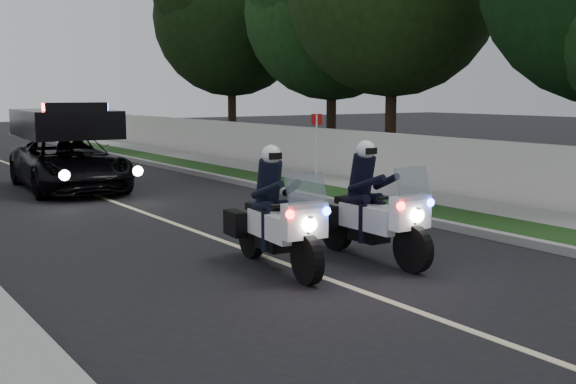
{
  "coord_description": "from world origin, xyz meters",
  "views": [
    {
      "loc": [
        -5.83,
        -4.71,
        2.61
      ],
      "look_at": [
        0.48,
        4.61,
        1.0
      ],
      "focal_mm": 43.77,
      "sensor_mm": 36.0,
      "label": 1
    }
  ],
  "objects": [
    {
      "name": "sidewalk_right",
      "position": [
        6.1,
        10.0,
        0.08
      ],
      "size": [
        1.4,
        60.0,
        0.16
      ],
      "primitive_type": "cube",
      "color": "gray",
      "rests_on": "ground"
    },
    {
      "name": "property_wall",
      "position": [
        7.1,
        10.0,
        0.75
      ],
      "size": [
        0.22,
        60.0,
        1.5
      ],
      "primitive_type": "cube",
      "color": "beige",
      "rests_on": "ground"
    },
    {
      "name": "tree_right_c",
      "position": [
        9.76,
        12.37,
        0.0
      ],
      "size": [
        7.17,
        7.17,
        11.32
      ],
      "primitive_type": null,
      "rotation": [
        0.0,
        0.0,
        0.06
      ],
      "color": "#1B3511",
      "rests_on": "ground"
    },
    {
      "name": "police_moto_left",
      "position": [
        -0.3,
        3.78,
        0.0
      ],
      "size": [
        0.99,
        2.24,
        1.85
      ],
      "primitive_type": null,
      "rotation": [
        0.0,
        0.0,
        -0.11
      ],
      "color": "white",
      "rests_on": "ground"
    },
    {
      "name": "tree_right_e",
      "position": [
        9.51,
        22.35,
        0.0
      ],
      "size": [
        8.49,
        8.49,
        11.16
      ],
      "primitive_type": null,
      "rotation": [
        0.0,
        0.0,
        0.33
      ],
      "color": "black",
      "rests_on": "ground"
    },
    {
      "name": "police_suv",
      "position": [
        -0.23,
        14.01,
        0.0
      ],
      "size": [
        2.75,
        5.32,
        2.51
      ],
      "primitive_type": "imported",
      "rotation": [
        0.0,
        0.0,
        -0.07
      ],
      "color": "black",
      "rests_on": "ground"
    },
    {
      "name": "ground",
      "position": [
        0.0,
        0.0,
        0.0
      ],
      "size": [
        120.0,
        120.0,
        0.0
      ],
      "primitive_type": "plane",
      "color": "black",
      "rests_on": "ground"
    },
    {
      "name": "police_moto_right",
      "position": [
        1.25,
        3.45,
        0.0
      ],
      "size": [
        0.79,
        2.21,
        1.87
      ],
      "primitive_type": null,
      "rotation": [
        0.0,
        0.0,
        -0.01
      ],
      "color": "silver",
      "rests_on": "ground"
    },
    {
      "name": "lane_marking",
      "position": [
        0.0,
        10.0,
        0.0
      ],
      "size": [
        0.12,
        50.0,
        0.01
      ],
      "primitive_type": "cube",
      "color": "#BFB78C",
      "rests_on": "ground"
    },
    {
      "name": "tree_right_d",
      "position": [
        10.05,
        15.91,
        0.0
      ],
      "size": [
        8.3,
        8.3,
        10.62
      ],
      "primitive_type": null,
      "rotation": [
        0.0,
        0.0,
        -0.38
      ],
      "color": "#1A4316",
      "rests_on": "ground"
    },
    {
      "name": "sign_post",
      "position": [
        6.0,
        11.33,
        0.0
      ],
      "size": [
        0.42,
        0.42,
        2.06
      ],
      "primitive_type": null,
      "rotation": [
        0.0,
        0.0,
        -0.37
      ],
      "color": "#AB0C18",
      "rests_on": "ground"
    },
    {
      "name": "curb_right",
      "position": [
        4.1,
        10.0,
        0.07
      ],
      "size": [
        0.2,
        60.0,
        0.15
      ],
      "primitive_type": "cube",
      "color": "gray",
      "rests_on": "ground"
    },
    {
      "name": "grass_verge",
      "position": [
        4.8,
        10.0,
        0.08
      ],
      "size": [
        1.2,
        60.0,
        0.16
      ],
      "primitive_type": "cube",
      "color": "#193814",
      "rests_on": "ground"
    }
  ]
}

